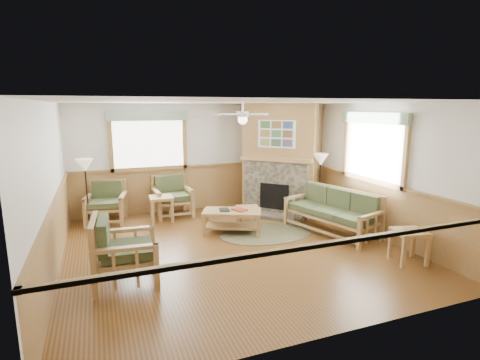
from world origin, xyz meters
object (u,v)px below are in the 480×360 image
object	(u,v)px
sofa	(331,212)
coffee_table	(232,221)
end_table_chairs	(162,209)
floor_lamp_left	(87,193)
armchair_left	(125,250)
footstool	(248,216)
armchair_back_left	(106,203)
end_table_sofa	(409,246)
armchair_back_right	(172,196)
floor_lamp_right	(320,186)

from	to	relation	value
sofa	coffee_table	size ratio (longest dim) A/B	1.66
end_table_chairs	floor_lamp_left	distance (m)	1.65
armchair_left	footstool	distance (m)	3.34
sofa	footstool	distance (m)	1.82
armchair_back_left	armchair_left	xyz separation A→B (m)	(0.19, -3.26, 0.05)
end_table_sofa	footstool	world-z (taller)	end_table_sofa
armchair_back_right	floor_lamp_right	distance (m)	3.53
sofa	end_table_chairs	distance (m)	3.83
armchair_left	end_table_chairs	world-z (taller)	armchair_left
end_table_sofa	floor_lamp_right	distance (m)	2.82
sofa	armchair_back_right	world-z (taller)	armchair_back_right
end_table_sofa	floor_lamp_left	world-z (taller)	floor_lamp_left
end_table_chairs	footstool	size ratio (longest dim) A/B	1.20
armchair_left	floor_lamp_left	world-z (taller)	floor_lamp_left
sofa	floor_lamp_right	distance (m)	1.10
armchair_back_left	end_table_sofa	world-z (taller)	armchair_back_left
end_table_sofa	armchair_back_left	bearing A→B (deg)	138.16
armchair_back_left	footstool	bearing A→B (deg)	-13.80
end_table_sofa	footstool	size ratio (longest dim) A/B	1.17
armchair_back_right	footstool	bearing A→B (deg)	-47.99
armchair_back_right	footstool	distance (m)	2.00
armchair_back_right	floor_lamp_left	world-z (taller)	floor_lamp_left
armchair_back_left	end_table_chairs	world-z (taller)	armchair_back_left
armchair_back_right	floor_lamp_left	xyz separation A→B (m)	(-1.90, -0.24, 0.28)
end_table_chairs	end_table_sofa	world-z (taller)	end_table_chairs
end_table_chairs	armchair_back_right	bearing A→B (deg)	47.13
coffee_table	end_table_chairs	world-z (taller)	end_table_chairs
end_table_chairs	floor_lamp_right	xyz separation A→B (m)	(3.53, -1.12, 0.49)
sofa	footstool	world-z (taller)	sofa
armchair_back_right	end_table_chairs	xyz separation A→B (m)	(-0.33, -0.35, -0.19)
end_table_chairs	floor_lamp_right	size ratio (longest dim) A/B	0.38
sofa	floor_lamp_left	world-z (taller)	floor_lamp_left
armchair_left	coffee_table	bearing A→B (deg)	-50.92
footstool	floor_lamp_left	size ratio (longest dim) A/B	0.32
footstool	floor_lamp_right	xyz separation A→B (m)	(1.79, -0.07, 0.57)
floor_lamp_left	floor_lamp_right	distance (m)	5.25
end_table_chairs	floor_lamp_right	distance (m)	3.73
end_table_sofa	floor_lamp_right	size ratio (longest dim) A/B	0.37
floor_lamp_left	floor_lamp_right	bearing A→B (deg)	-13.57
floor_lamp_right	floor_lamp_left	bearing A→B (deg)	166.43
armchair_back_left	coffee_table	xyz separation A→B (m)	(2.45, -1.69, -0.23)
end_table_sofa	end_table_chairs	bearing A→B (deg)	132.17
floor_lamp_left	floor_lamp_right	size ratio (longest dim) A/B	0.98
coffee_table	footstool	xyz separation A→B (m)	(0.48, 0.30, -0.03)
end_table_sofa	sofa	bearing A→B (deg)	100.68
coffee_table	floor_lamp_left	world-z (taller)	floor_lamp_left
armchair_back_right	floor_lamp_left	distance (m)	1.94
armchair_back_right	armchair_left	bearing A→B (deg)	-115.23
end_table_chairs	footstool	bearing A→B (deg)	-31.18
coffee_table	sofa	bearing A→B (deg)	3.57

